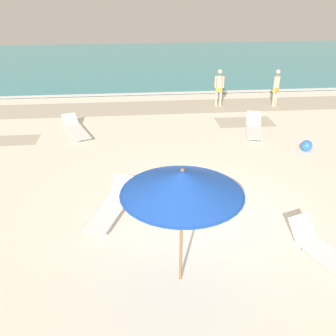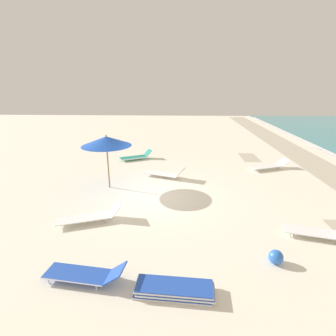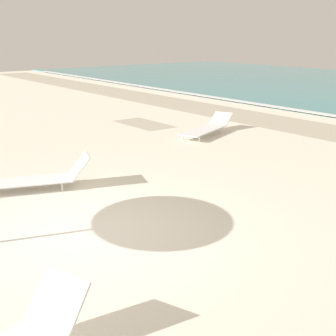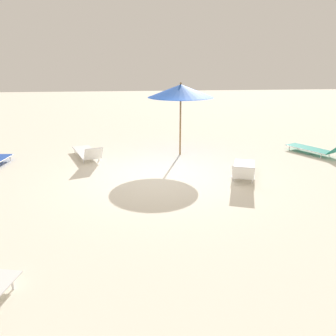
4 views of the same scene
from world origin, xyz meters
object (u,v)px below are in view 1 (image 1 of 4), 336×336
Objects in this scene: sun_lounger_near_water_left at (76,129)px; beachgoer_wading_adult at (219,85)px; beachgoer_shoreline_child at (276,86)px; beach_umbrella at (182,183)px; sun_lounger_mid_beach_pair_a at (111,206)px; sun_lounger_under_umbrella at (254,128)px; beach_ball at (307,146)px; sun_lounger_beside_umbrella at (330,255)px.

beachgoer_wading_adult reaches higher than sun_lounger_near_water_left.
beach_umbrella is at bearing -156.35° from beachgoer_shoreline_child.
sun_lounger_mid_beach_pair_a is 1.30× the size of beachgoer_wading_adult.
sun_lounger_near_water_left is 7.25m from beachgoer_wading_adult.
beach_ball is (1.33, -1.88, -0.02)m from sun_lounger_under_umbrella.
sun_lounger_under_umbrella is 3.95m from beachgoer_wading_adult.
sun_lounger_under_umbrella is at bearing -26.42° from sun_lounger_near_water_left.
sun_lounger_mid_beach_pair_a is at bearing -95.61° from sun_lounger_near_water_left.
sun_lounger_under_umbrella is 4.15m from beachgoer_shoreline_child.
beachgoer_shoreline_child reaches higher than sun_lounger_under_umbrella.
beachgoer_wading_adult and beachgoer_shoreline_child have the same top height.
beach_umbrella is at bearing -102.42° from sun_lounger_under_umbrella.
beach_ball is (2.06, 5.83, -0.02)m from sun_lounger_beside_umbrella.
beach_umbrella reaches higher than beachgoer_shoreline_child.
sun_lounger_beside_umbrella is at bearing -6.46° from sun_lounger_mid_beach_pair_a.
beach_ball is at bearing 50.93° from sun_lounger_beside_umbrella.
sun_lounger_under_umbrella is 7.14m from sun_lounger_near_water_left.
beachgoer_shoreline_child reaches higher than sun_lounger_mid_beach_pair_a.
beachgoer_wading_adult is (-0.63, 3.82, 0.78)m from sun_lounger_under_umbrella.
sun_lounger_mid_beach_pair_a is at bearing -153.40° from beach_ball.
beachgoer_wading_adult is at bearing 82.61° from sun_lounger_mid_beach_pair_a.
beachgoer_wading_adult reaches higher than sun_lounger_beside_umbrella.
sun_lounger_beside_umbrella and sun_lounger_mid_beach_pair_a have the same top height.
sun_lounger_near_water_left is at bearing 126.03° from sun_lounger_mid_beach_pair_a.
sun_lounger_beside_umbrella is 1.31× the size of beachgoer_wading_adult.
sun_lounger_near_water_left is (-7.11, 0.67, -0.01)m from sun_lounger_under_umbrella.
sun_lounger_under_umbrella is 0.96× the size of sun_lounger_mid_beach_pair_a.
sun_lounger_under_umbrella is 7.74m from sun_lounger_beside_umbrella.
beachgoer_shoreline_child is (2.08, 3.50, 0.78)m from sun_lounger_under_umbrella.
beach_ball is at bearing -136.19° from beachgoer_shoreline_child.
sun_lounger_under_umbrella is 1.25× the size of beachgoer_wading_adult.
sun_lounger_beside_umbrella is at bearing 2.72° from beach_umbrella.
beach_ball is (1.96, -5.69, -0.80)m from beachgoer_wading_adult.
beach_ball is (5.31, 5.98, -2.04)m from beach_umbrella.
sun_lounger_mid_beach_pair_a is (-5.47, -5.28, -0.00)m from sun_lounger_under_umbrella.
beach_umbrella is 9.03m from sun_lounger_under_umbrella.
beachgoer_wading_adult is at bearing 135.09° from beachgoer_shoreline_child.
beachgoer_wading_adult is 6.07m from beach_ball.
beachgoer_wading_adult is at bearing 109.03° from beach_ball.
beachgoer_shoreline_child is (9.19, 2.83, 0.80)m from sun_lounger_near_water_left.
beachgoer_wading_adult is at bearing 113.79° from sun_lounger_under_umbrella.
beachgoer_shoreline_child reaches higher than sun_lounger_beside_umbrella.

